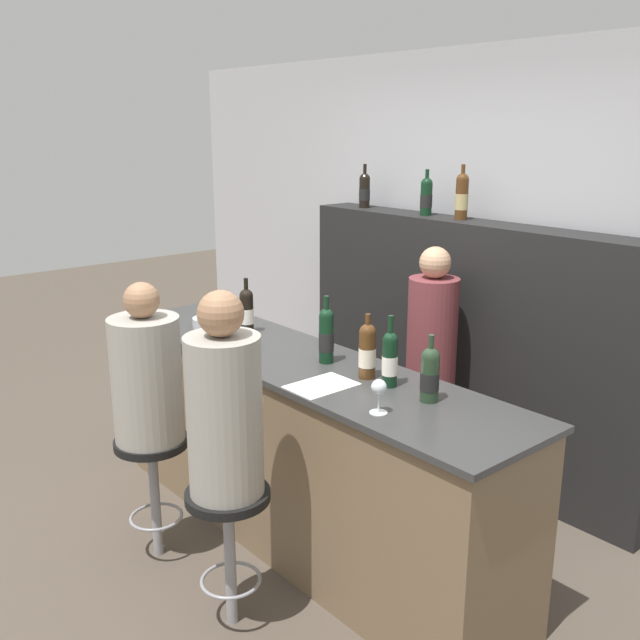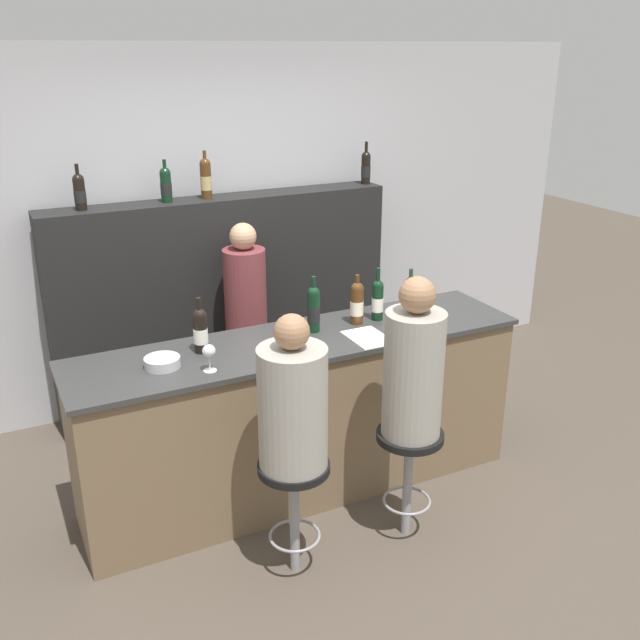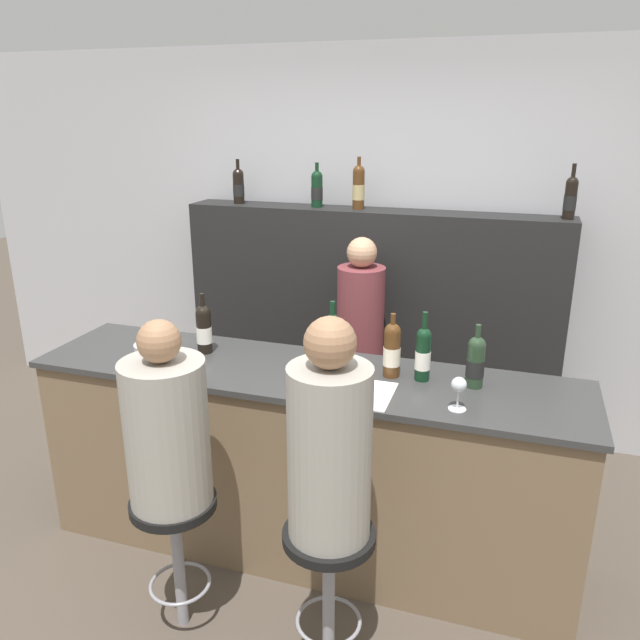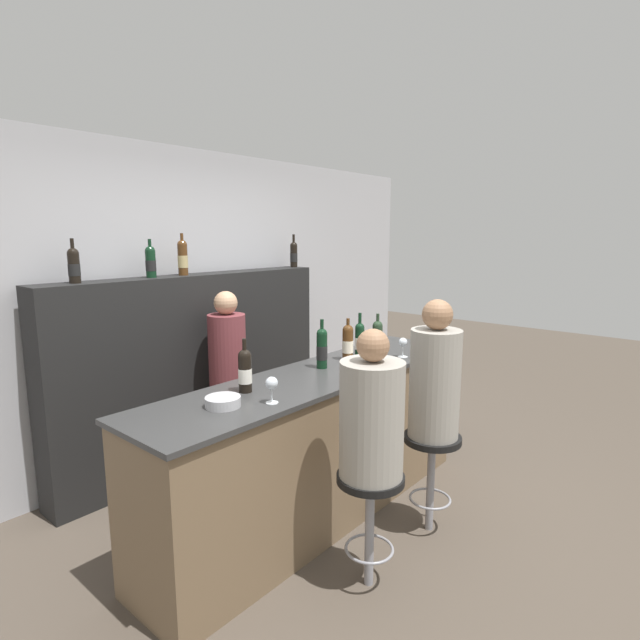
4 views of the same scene
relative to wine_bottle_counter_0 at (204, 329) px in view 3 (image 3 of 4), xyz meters
name	(u,v)px [view 3 (image 3 of 4)]	position (x,y,z in m)	size (l,w,h in m)	color
ground_plane	(285,583)	(0.56, -0.37, -1.13)	(16.00, 16.00, 0.00)	#4C4238
wall_back	(379,245)	(0.56, 1.49, 0.17)	(6.40, 0.05, 2.60)	#B2B2B7
bar_counter	(304,462)	(0.56, -0.08, -0.63)	(2.67, 0.63, 1.00)	brown
back_bar_cabinet	(369,326)	(0.56, 1.26, -0.34)	(2.49, 0.28, 1.58)	black
wine_bottle_counter_0	(204,329)	(0.00, 0.00, 0.00)	(0.08, 0.08, 0.31)	black
wine_bottle_counter_1	(332,341)	(0.68, 0.00, 0.01)	(0.07, 0.07, 0.34)	black
wine_bottle_counter_2	(392,350)	(0.97, 0.00, 0.00)	(0.08, 0.08, 0.31)	#4C2D14
wine_bottle_counter_3	(423,353)	(1.12, 0.00, 0.00)	(0.07, 0.07, 0.33)	black
wine_bottle_counter_4	(476,361)	(1.35, 0.00, -0.01)	(0.08, 0.08, 0.29)	#233823
wine_bottle_backbar_0	(239,186)	(-0.37, 1.26, 0.57)	(0.08, 0.08, 0.30)	black
wine_bottle_backbar_1	(317,189)	(0.19, 1.26, 0.57)	(0.08, 0.08, 0.29)	black
wine_bottle_backbar_2	(359,187)	(0.47, 1.26, 0.59)	(0.08, 0.08, 0.33)	#4C2D14
wine_bottle_backbar_3	(570,197)	(1.74, 1.26, 0.58)	(0.07, 0.07, 0.32)	black
wine_glass_0	(171,349)	(-0.04, -0.26, -0.02)	(0.07, 0.07, 0.15)	silver
wine_glass_1	(459,387)	(1.31, -0.26, -0.03)	(0.07, 0.07, 0.15)	silver
metal_bowl	(153,349)	(-0.24, -0.10, -0.10)	(0.19, 0.19, 0.05)	#B7B7BC
tasting_menu	(368,394)	(0.92, -0.23, -0.13)	(0.21, 0.30, 0.00)	white
bar_stool_left	(175,527)	(0.22, -0.74, -0.63)	(0.36, 0.36, 0.64)	gray
guest_seated_left	(167,427)	(0.22, -0.74, -0.15)	(0.34, 0.34, 0.79)	gray
bar_stool_right	(329,562)	(0.90, -0.74, -0.63)	(0.36, 0.36, 0.64)	gray
guest_seated_right	(330,444)	(0.90, -0.74, -0.10)	(0.31, 0.31, 0.87)	gray
bartender	(360,360)	(0.59, 0.90, -0.45)	(0.29, 0.29, 1.47)	brown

